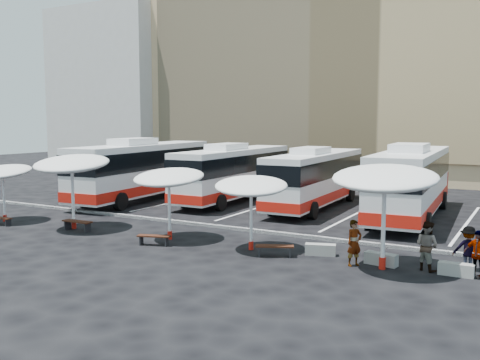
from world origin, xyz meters
The scene contains 25 objects.
ground centered at (0.00, 0.00, 0.00)m, with size 120.00×120.00×0.00m, color black.
sandstone_building centered at (0.00, 31.87, 12.63)m, with size 42.00×18.25×29.60m.
apartment_block centered at (-28.00, 28.00, 9.00)m, with size 14.00×14.00×18.00m, color beige.
curb_divider centered at (0.00, 0.50, 0.07)m, with size 34.00×0.25×0.15m, color black.
bay_lines centered at (0.00, 8.00, 0.01)m, with size 24.15×12.00×0.01m.
bus_0 centered at (-8.53, 6.37, 2.17)m, with size 3.95×13.60×4.26m.
bus_1 centered at (-2.80, 8.93, 2.01)m, with size 3.12×12.43×3.93m.
bus_2 centered at (3.06, 9.03, 1.95)m, with size 3.12×12.12×3.82m.
bus_3 centered at (9.01, 8.30, 2.14)m, with size 3.68×13.37×4.20m.
sunshade_0 centered at (-9.88, -3.66, 2.68)m, with size 3.59×3.62×3.16m.
sunshade_1 centered at (-5.10, -3.24, 3.28)m, with size 4.74×4.77×3.86m.
sunshade_2 centered at (0.56, -2.80, 2.85)m, with size 3.70×3.73×3.36m.
sunshade_3 centered at (4.78, -2.73, 2.71)m, with size 4.00×4.02×3.19m.
sunshade_4 centered at (10.38, -2.97, 3.36)m, with size 4.13×4.17×3.95m.
wood_bench_0 centered at (-9.11, -4.44, 0.31)m, with size 1.32×0.36×0.40m.
wood_bench_1 centered at (-4.55, -3.53, 0.39)m, with size 1.66×0.50×0.50m.
wood_bench_2 centered at (0.71, -4.13, 0.34)m, with size 1.50×0.84×0.45m.
wood_bench_3 centered at (6.16, -3.31, 0.36)m, with size 1.56×1.01×0.47m.
conc_bench_0 centered at (7.66, -2.16, 0.23)m, with size 1.22×0.41×0.46m, color gray.
conc_bench_1 centered at (10.19, -2.43, 0.23)m, with size 1.22×0.41×0.46m, color gray.
conc_bench_2 centered at (12.86, -2.52, 0.22)m, with size 1.19×0.40×0.45m, color gray.
passenger_0 centered at (9.33, -3.05, 0.87)m, with size 0.64×0.42×1.75m, color black.
passenger_1 centered at (11.83, -2.38, 0.91)m, with size 0.89×0.69×1.82m, color black.
passenger_2 centered at (13.51, -2.43, 0.84)m, with size 0.98×0.41×1.68m, color black.
passenger_3 centered at (13.12, -1.65, 0.82)m, with size 1.06×0.61×1.64m, color black.
Camera 1 is at (15.25, -22.19, 5.43)m, focal length 40.00 mm.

